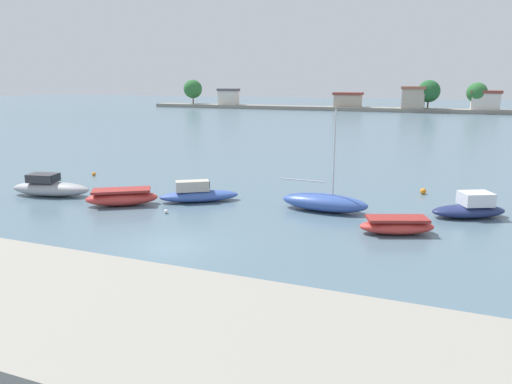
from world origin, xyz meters
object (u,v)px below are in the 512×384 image
(moored_boat_0, at_px, (50,187))
(moored_boat_3, at_px, (324,202))
(mooring_buoy_3, at_px, (423,191))
(moored_boat_1, at_px, (122,197))
(mooring_buoy_0, at_px, (94,174))
(mooring_buoy_1, at_px, (166,211))
(moored_boat_2, at_px, (198,194))
(moored_boat_4, at_px, (397,226))
(moored_boat_5, at_px, (470,208))

(moored_boat_0, relative_size, moored_boat_3, 0.95)
(moored_boat_3, distance_m, mooring_buoy_3, 8.72)
(moored_boat_1, height_order, mooring_buoy_0, moored_boat_1)
(moored_boat_3, bearing_deg, mooring_buoy_1, -152.72)
(moored_boat_2, xyz_separation_m, moored_boat_4, (12.76, -2.17, -0.07))
(moored_boat_5, distance_m, mooring_buoy_0, 28.72)
(moored_boat_0, height_order, moored_boat_4, moored_boat_0)
(mooring_buoy_0, relative_size, mooring_buoy_3, 0.75)
(moored_boat_5, relative_size, mooring_buoy_1, 18.34)
(moored_boat_1, relative_size, mooring_buoy_0, 14.86)
(moored_boat_0, distance_m, moored_boat_3, 18.76)
(moored_boat_1, distance_m, moored_boat_4, 16.84)
(mooring_buoy_0, bearing_deg, moored_boat_5, -3.88)
(moored_boat_2, xyz_separation_m, mooring_buoy_0, (-12.18, 4.44, -0.33))
(mooring_buoy_0, bearing_deg, mooring_buoy_3, 6.77)
(moored_boat_4, xyz_separation_m, mooring_buoy_1, (-13.19, -1.09, -0.29))
(moored_boat_2, bearing_deg, moored_boat_5, -23.99)
(mooring_buoy_3, bearing_deg, moored_boat_5, -61.27)
(moored_boat_0, height_order, mooring_buoy_1, moored_boat_0)
(moored_boat_2, bearing_deg, moored_boat_1, 179.91)
(moored_boat_1, relative_size, mooring_buoy_3, 11.09)
(mooring_buoy_0, bearing_deg, moored_boat_1, -40.99)
(moored_boat_0, relative_size, mooring_buoy_0, 18.48)
(moored_boat_2, distance_m, moored_boat_5, 16.66)
(mooring_buoy_0, height_order, mooring_buoy_3, mooring_buoy_3)
(moored_boat_3, height_order, mooring_buoy_3, moored_boat_3)
(moored_boat_0, xyz_separation_m, moored_boat_4, (23.03, 0.12, -0.17))
(moored_boat_4, relative_size, mooring_buoy_1, 16.29)
(moored_boat_2, xyz_separation_m, mooring_buoy_3, (13.72, 7.52, -0.28))
(moored_boat_3, bearing_deg, moored_boat_2, -172.39)
(moored_boat_2, height_order, mooring_buoy_1, moored_boat_2)
(moored_boat_1, bearing_deg, moored_boat_5, -18.07)
(moored_boat_2, distance_m, moored_boat_4, 12.95)
(moored_boat_5, height_order, mooring_buoy_0, moored_boat_5)
(mooring_buoy_1, relative_size, mooring_buoy_3, 0.60)
(mooring_buoy_1, bearing_deg, mooring_buoy_0, 146.73)
(moored_boat_3, bearing_deg, mooring_buoy_3, 53.59)
(moored_boat_0, distance_m, moored_boat_4, 23.03)
(moored_boat_2, relative_size, moored_boat_3, 0.84)
(moored_boat_1, bearing_deg, moored_boat_0, 145.18)
(mooring_buoy_1, bearing_deg, moored_boat_0, 174.34)
(moored_boat_4, bearing_deg, mooring_buoy_3, 63.40)
(moored_boat_3, distance_m, moored_boat_4, 5.37)
(moored_boat_1, height_order, moored_boat_4, moored_boat_1)
(moored_boat_2, bearing_deg, moored_boat_3, -27.48)
(moored_boat_5, xyz_separation_m, mooring_buoy_3, (-2.75, 5.02, -0.33))
(moored_boat_1, height_order, moored_boat_2, moored_boat_2)
(mooring_buoy_0, xyz_separation_m, mooring_buoy_3, (25.90, 3.08, 0.05))
(moored_boat_4, distance_m, mooring_buoy_3, 9.74)
(mooring_buoy_3, bearing_deg, moored_boat_4, -95.63)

